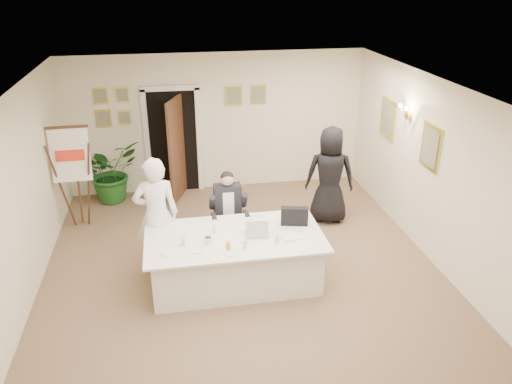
{
  "coord_description": "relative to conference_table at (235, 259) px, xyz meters",
  "views": [
    {
      "loc": [
        -0.95,
        -6.28,
        4.26
      ],
      "look_at": [
        0.28,
        0.6,
        1.12
      ],
      "focal_mm": 35.0,
      "sensor_mm": 36.0,
      "label": 1
    }
  ],
  "objects": [
    {
      "name": "floor",
      "position": [
        0.15,
        0.1,
        -0.39
      ],
      "size": [
        7.0,
        7.0,
        0.0
      ],
      "primitive_type": "plane",
      "color": "#796445",
      "rests_on": "ground"
    },
    {
      "name": "ceiling",
      "position": [
        0.15,
        0.1,
        2.41
      ],
      "size": [
        6.0,
        7.0,
        0.02
      ],
      "primitive_type": "cube",
      "color": "white",
      "rests_on": "wall_back"
    },
    {
      "name": "wall_back",
      "position": [
        0.15,
        3.6,
        1.01
      ],
      "size": [
        6.0,
        0.1,
        2.8
      ],
      "primitive_type": "cube",
      "color": "white",
      "rests_on": "floor"
    },
    {
      "name": "wall_front",
      "position": [
        0.15,
        -3.4,
        1.01
      ],
      "size": [
        6.0,
        0.1,
        2.8
      ],
      "primitive_type": "cube",
      "color": "white",
      "rests_on": "floor"
    },
    {
      "name": "wall_left",
      "position": [
        -2.85,
        0.1,
        1.01
      ],
      "size": [
        0.1,
        7.0,
        2.8
      ],
      "primitive_type": "cube",
      "color": "white",
      "rests_on": "floor"
    },
    {
      "name": "wall_right",
      "position": [
        3.15,
        0.1,
        1.01
      ],
      "size": [
        0.1,
        7.0,
        2.8
      ],
      "primitive_type": "cube",
      "color": "white",
      "rests_on": "floor"
    },
    {
      "name": "doorway",
      "position": [
        -0.73,
        3.42,
        0.65
      ],
      "size": [
        1.14,
        0.86,
        2.2
      ],
      "color": "black",
      "rests_on": "floor"
    },
    {
      "name": "pictures_back_wall",
      "position": [
        -0.65,
        3.57,
        1.46
      ],
      "size": [
        3.4,
        0.06,
        0.8
      ],
      "primitive_type": null,
      "color": "gold",
      "rests_on": "wall_back"
    },
    {
      "name": "pictures_right_wall",
      "position": [
        3.12,
        1.3,
        1.36
      ],
      "size": [
        0.06,
        2.2,
        0.8
      ],
      "primitive_type": null,
      "color": "gold",
      "rests_on": "wall_right"
    },
    {
      "name": "wall_sconce",
      "position": [
        3.05,
        1.3,
        1.71
      ],
      "size": [
        0.2,
        0.3,
        0.24
      ],
      "primitive_type": null,
      "color": "#B27C39",
      "rests_on": "wall_right"
    },
    {
      "name": "conference_table",
      "position": [
        0.0,
        0.0,
        0.0
      ],
      "size": [
        2.54,
        1.36,
        0.78
      ],
      "color": "white",
      "rests_on": "floor"
    },
    {
      "name": "seated_man",
      "position": [
        0.03,
        0.97,
        0.29
      ],
      "size": [
        0.59,
        0.63,
        1.38
      ],
      "primitive_type": null,
      "rotation": [
        0.0,
        0.0,
        -0.01
      ],
      "color": "black",
      "rests_on": "floor"
    },
    {
      "name": "flip_chart",
      "position": [
        -2.48,
        2.23,
        0.46
      ],
      "size": [
        0.65,
        0.41,
        1.85
      ],
      "color": "#341910",
      "rests_on": "floor"
    },
    {
      "name": "standing_man",
      "position": [
        -1.09,
        0.6,
        0.52
      ],
      "size": [
        0.69,
        0.48,
        1.82
      ],
      "primitive_type": "imported",
      "rotation": [
        0.0,
        0.0,
        3.21
      ],
      "color": "white",
      "rests_on": "floor"
    },
    {
      "name": "standing_woman",
      "position": [
        1.95,
        1.68,
        0.5
      ],
      "size": [
        0.99,
        0.77,
        1.78
      ],
      "primitive_type": "imported",
      "rotation": [
        0.0,
        0.0,
        2.88
      ],
      "color": "black",
      "rests_on": "floor"
    },
    {
      "name": "potted_palm",
      "position": [
        -2.01,
        3.3,
        0.21
      ],
      "size": [
        1.43,
        1.42,
        1.2
      ],
      "primitive_type": "imported",
      "rotation": [
        0.0,
        0.0,
        0.74
      ],
      "color": "#1B521B",
      "rests_on": "floor"
    },
    {
      "name": "laptop",
      "position": [
        0.31,
        -0.01,
        0.52
      ],
      "size": [
        0.33,
        0.36,
        0.28
      ],
      "primitive_type": null,
      "rotation": [
        0.0,
        0.0,
        -0.04
      ],
      "color": "#B7BABC",
      "rests_on": "conference_table"
    },
    {
      "name": "laptop_bag",
      "position": [
        0.92,
        0.18,
        0.52
      ],
      "size": [
        0.42,
        0.2,
        0.28
      ],
      "primitive_type": "cube",
      "rotation": [
        0.0,
        0.0,
        -0.23
      ],
      "color": "black",
      "rests_on": "conference_table"
    },
    {
      "name": "paper_stack",
      "position": [
        0.78,
        -0.21,
        0.4
      ],
      "size": [
        0.28,
        0.21,
        0.03
      ],
      "primitive_type": "cube",
      "rotation": [
        0.0,
        0.0,
        0.09
      ],
      "color": "white",
      "rests_on": "conference_table"
    },
    {
      "name": "plate_left",
      "position": [
        -0.94,
        -0.3,
        0.39
      ],
      "size": [
        0.24,
        0.24,
        0.01
      ],
      "primitive_type": "cylinder",
      "rotation": [
        0.0,
        0.0,
        -0.1
      ],
      "color": "white",
      "rests_on": "conference_table"
    },
    {
      "name": "plate_mid",
      "position": [
        -0.54,
        -0.32,
        0.39
      ],
      "size": [
        0.23,
        0.23,
        0.01
      ],
      "primitive_type": "cylinder",
      "rotation": [
        0.0,
        0.0,
        -0.05
      ],
      "color": "white",
      "rests_on": "conference_table"
    },
    {
      "name": "plate_near",
      "position": [
        -0.1,
        -0.47,
        0.39
      ],
      "size": [
        0.26,
        0.26,
        0.01
      ],
      "primitive_type": "cylinder",
      "rotation": [
        0.0,
        0.0,
        0.33
      ],
      "color": "white",
      "rests_on": "conference_table"
    },
    {
      "name": "glass_a",
      "position": [
        -0.73,
        -0.15,
        0.45
      ],
      "size": [
        0.08,
        0.08,
        0.14
      ],
      "primitive_type": "cylinder",
      "rotation": [
        0.0,
        0.0,
        -0.25
      ],
      "color": "silver",
      "rests_on": "conference_table"
    },
    {
      "name": "glass_b",
      "position": [
        0.09,
        -0.39,
        0.45
      ],
      "size": [
        0.06,
        0.06,
        0.14
      ],
      "primitive_type": "cylinder",
      "rotation": [
        0.0,
        0.0,
        -0.13
      ],
      "color": "silver",
      "rests_on": "conference_table"
    },
    {
      "name": "glass_c",
      "position": [
        0.55,
        -0.32,
        0.45
      ],
      "size": [
        0.07,
        0.07,
        0.14
      ],
      "primitive_type": "cylinder",
      "rotation": [
        0.0,
        0.0,
        -0.16
      ],
      "color": "silver",
      "rests_on": "conference_table"
    },
    {
      "name": "glass_d",
      "position": [
        -0.27,
        0.13,
        0.45
      ],
      "size": [
        0.06,
        0.06,
        0.14
      ],
      "primitive_type": "cylinder",
      "rotation": [
        0.0,
        0.0,
        -0.05
      ],
      "color": "silver",
      "rests_on": "conference_table"
    },
    {
      "name": "oj_glass",
      "position": [
        -0.14,
        -0.39,
        0.45
      ],
      "size": [
        0.07,
        0.07,
        0.13
      ],
      "primitive_type": "cylinder",
      "rotation": [
        0.0,
        0.0,
        -0.13
      ],
      "color": "orange",
      "rests_on": "conference_table"
    },
    {
      "name": "steel_jug",
      "position": [
        -0.39,
        -0.17,
        0.44
      ],
      "size": [
        0.11,
        0.11,
        0.11
      ],
      "primitive_type": "cylinder",
      "rotation": [
        0.0,
        0.0,
        -0.16
      ],
      "color": "silver",
      "rests_on": "conference_table"
    }
  ]
}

